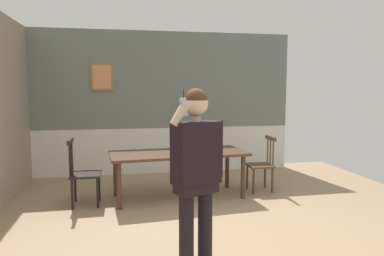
# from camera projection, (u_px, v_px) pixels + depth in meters

# --- Properties ---
(ground_plane) EXTENTS (7.48, 7.48, 0.00)m
(ground_plane) POSITION_uv_depth(u_px,v_px,m) (200.00, 239.00, 4.15)
(ground_plane) COLOR #9E7F60
(room_back_partition) EXTENTS (5.21, 0.17, 2.83)m
(room_back_partition) POSITION_uv_depth(u_px,v_px,m) (164.00, 106.00, 7.32)
(room_back_partition) COLOR slate
(room_back_partition) RESTS_ON ground_plane
(dining_table) EXTENTS (2.16, 1.04, 0.72)m
(dining_table) POSITION_uv_depth(u_px,v_px,m) (178.00, 157.00, 5.66)
(dining_table) COLOR #4C3323
(dining_table) RESTS_ON ground_plane
(chair_near_window) EXTENTS (0.41, 0.41, 0.91)m
(chair_near_window) POSITION_uv_depth(u_px,v_px,m) (262.00, 164.00, 6.07)
(chair_near_window) COLOR #513823
(chair_near_window) RESTS_ON ground_plane
(chair_by_doorway) EXTENTS (0.44, 0.44, 0.99)m
(chair_by_doorway) POSITION_uv_depth(u_px,v_px,m) (83.00, 173.00, 5.30)
(chair_by_doorway) COLOR black
(chair_by_doorway) RESTS_ON ground_plane
(person_figure) EXTENTS (0.54, 0.38, 1.71)m
(person_figure) POSITION_uv_depth(u_px,v_px,m) (197.00, 165.00, 3.40)
(person_figure) COLOR black
(person_figure) RESTS_ON ground_plane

